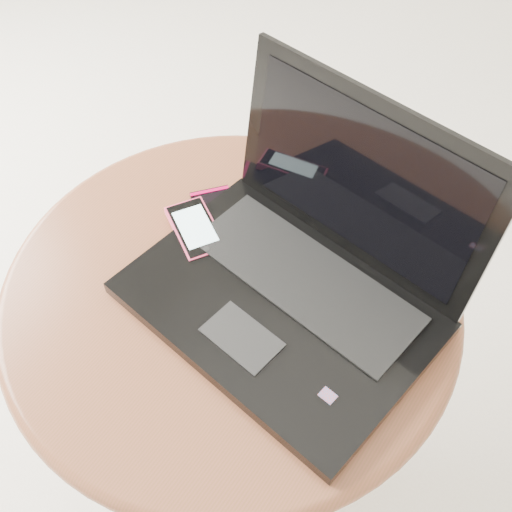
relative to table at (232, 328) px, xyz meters
The scene contains 4 objects.
table is the anchor object (origin of this frame).
laptop 0.19m from the table, 29.82° to the left, with size 0.43×0.37×0.26m.
phone_black 0.17m from the table, 134.20° to the left, with size 0.13×0.12×0.01m.
phone_pink 0.17m from the table, 154.54° to the left, with size 0.12×0.11×0.01m.
Camera 1 is at (0.21, -0.36, 1.25)m, focal length 44.83 mm.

